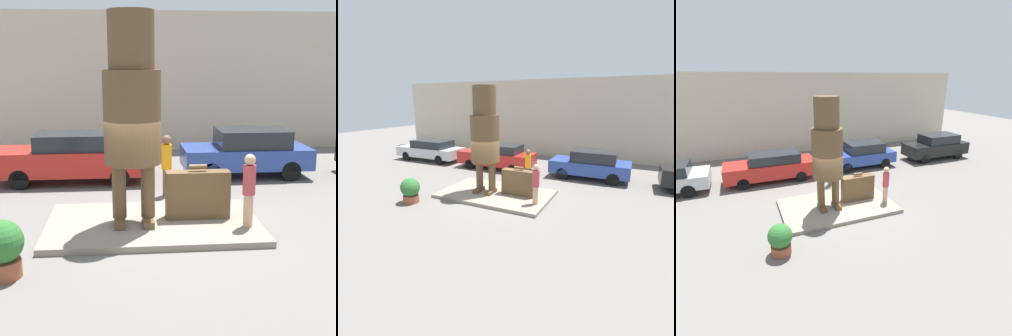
# 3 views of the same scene
# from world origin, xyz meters

# --- Properties ---
(ground_plane) EXTENTS (60.00, 60.00, 0.00)m
(ground_plane) POSITION_xyz_m (0.00, 0.00, 0.00)
(ground_plane) COLOR slate
(pedestal) EXTENTS (4.87, 3.01, 0.15)m
(pedestal) POSITION_xyz_m (0.00, 0.00, 0.07)
(pedestal) COLOR gray
(pedestal) RESTS_ON ground_plane
(building_backdrop) EXTENTS (28.00, 0.60, 5.72)m
(building_backdrop) POSITION_xyz_m (0.00, 9.77, 2.86)
(building_backdrop) COLOR beige
(building_backdrop) RESTS_ON ground_plane
(statue_figure) EXTENTS (1.25, 1.25, 4.63)m
(statue_figure) POSITION_xyz_m (-0.45, -0.12, 2.85)
(statue_figure) COLOR brown
(statue_figure) RESTS_ON pedestal
(giant_suitcase) EXTENTS (1.49, 0.39, 1.28)m
(giant_suitcase) POSITION_xyz_m (1.05, 0.16, 0.71)
(giant_suitcase) COLOR brown
(giant_suitcase) RESTS_ON pedestal
(tourist) EXTENTS (0.28, 0.28, 1.65)m
(tourist) POSITION_xyz_m (2.07, -0.54, 1.05)
(tourist) COLOR tan
(tourist) RESTS_ON pedestal
(parked_car_red) EXTENTS (4.79, 1.74, 1.56)m
(parked_car_red) POSITION_xyz_m (-2.22, 4.33, 0.82)
(parked_car_red) COLOR #B2231E
(parked_car_red) RESTS_ON ground_plane
(parked_car_blue) EXTENTS (4.14, 1.84, 1.56)m
(parked_car_blue) POSITION_xyz_m (3.39, 4.64, 0.82)
(parked_car_blue) COLOR #284293
(parked_car_blue) RESTS_ON ground_plane
(parked_car_black) EXTENTS (4.46, 1.71, 1.68)m
(parked_car_black) POSITION_xyz_m (8.94, 4.31, 0.88)
(parked_car_black) COLOR black
(parked_car_black) RESTS_ON ground_plane
(planter_pot) EXTENTS (0.79, 0.79, 1.06)m
(planter_pot) POSITION_xyz_m (-2.81, -2.30, 0.56)
(planter_pot) COLOR brown
(planter_pot) RESTS_ON ground_plane
(worker_hivis) EXTENTS (0.30, 0.30, 1.74)m
(worker_hivis) POSITION_xyz_m (0.54, 2.53, 0.95)
(worker_hivis) COLOR brown
(worker_hivis) RESTS_ON ground_plane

